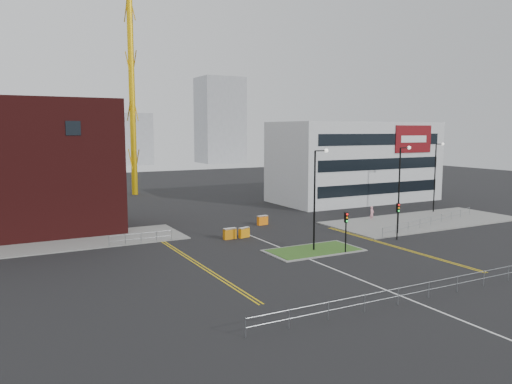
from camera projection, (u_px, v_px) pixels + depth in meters
ground at (353, 277)px, 36.98m from camera, size 200.00×200.00×0.00m
pavement_left at (35, 245)px, 46.88m from camera, size 28.00×8.00×0.12m
pavement_right at (423, 221)px, 59.51m from camera, size 24.00×10.00×0.12m
island_kerb at (314, 250)px, 44.91m from camera, size 8.60×4.60×0.08m
grass_island at (314, 250)px, 44.91m from camera, size 8.00×4.00×0.12m
office_block at (354, 162)px, 76.38m from camera, size 25.00×12.20×12.00m
tower_crane at (165, 27)px, 81.74m from camera, size 50.68×17.45×40.18m
streetlamp_island at (317, 191)px, 44.35m from camera, size 1.46×0.36×9.18m
streetlamp_right_near at (401, 182)px, 51.71m from camera, size 1.46×0.36×9.18m
streetlamp_right_far at (436, 172)px, 65.26m from camera, size 1.46×0.36×9.18m
traffic_light_island at (346, 225)px, 43.77m from camera, size 0.28×0.33×3.65m
traffic_light_right at (398, 214)px, 49.26m from camera, size 0.28×0.33×3.65m
railing_front at (414, 289)px, 31.63m from camera, size 24.05×0.05×1.10m
railing_left at (141, 236)px, 47.50m from camera, size 6.05×0.05×1.10m
railing_right at (431, 219)px, 56.53m from camera, size 19.05×5.05×1.10m
centre_line at (337, 270)px, 38.73m from camera, size 0.15×30.00×0.01m
yellow_left_a at (191, 261)px, 41.52m from camera, size 0.12×24.00×0.01m
yellow_left_b at (194, 260)px, 41.66m from camera, size 0.12×24.00×0.01m
yellow_right_a at (392, 246)px, 46.67m from camera, size 0.12×20.00×0.01m
yellow_right_b at (395, 246)px, 46.81m from camera, size 0.12×20.00×0.01m
skyline_b at (110, 139)px, 154.46m from camera, size 24.00×12.00×16.00m
skyline_c at (220, 120)px, 165.70m from camera, size 14.00×12.00×28.00m
skyline_d at (45, 146)px, 155.05m from camera, size 30.00×12.00×12.00m
pedestrian at (372, 213)px, 59.89m from camera, size 0.73×0.58×1.74m
barrier_left at (244, 232)px, 50.45m from camera, size 1.30×0.75×1.04m
barrier_mid at (230, 233)px, 49.69m from camera, size 1.35×0.53×1.12m
barrier_right at (262, 220)px, 57.14m from camera, size 1.34×0.60×1.09m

